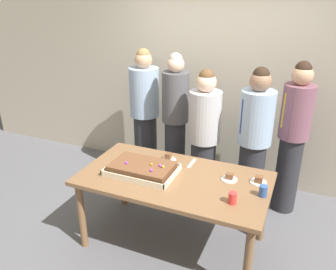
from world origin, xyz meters
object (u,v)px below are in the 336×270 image
object	(u,v)px
person_far_right_suit	(145,114)
plated_slice_near_left	(259,180)
sheet_cake	(142,169)
drink_cup_middle	(263,191)
person_green_shirt_behind	(204,138)
person_back_corner	(293,137)
person_serving_front	(175,121)
drink_cup_nearest	(233,198)
cake_server_utensil	(192,163)
party_table	(174,185)
plated_slice_far_left	(229,178)
person_striped_tie_right	(254,143)
plated_slice_near_right	(168,158)

from	to	relation	value
person_far_right_suit	plated_slice_near_left	bearing A→B (deg)	34.40
sheet_cake	drink_cup_middle	world-z (taller)	sheet_cake
person_green_shirt_behind	person_back_corner	xyz separation A→B (m)	(0.93, 0.24, 0.07)
person_serving_front	person_back_corner	xyz separation A→B (m)	(1.36, 0.05, 0.01)
drink_cup_middle	person_back_corner	world-z (taller)	person_back_corner
drink_cup_nearest	cake_server_utensil	distance (m)	0.75
party_table	person_far_right_suit	bearing A→B (deg)	127.43
drink_cup_middle	person_green_shirt_behind	size ratio (longest dim) A/B	0.06
plated_slice_far_left	cake_server_utensil	size ratio (longest dim) A/B	0.75
sheet_cake	person_back_corner	bearing A→B (deg)	41.15
drink_cup_nearest	plated_slice_near_left	bearing A→B (deg)	70.78
cake_server_utensil	drink_cup_middle	bearing A→B (deg)	-22.95
drink_cup_middle	cake_server_utensil	size ratio (longest dim) A/B	0.50
cake_server_utensil	person_back_corner	xyz separation A→B (m)	(0.90, 0.75, 0.15)
person_striped_tie_right	plated_slice_far_left	bearing A→B (deg)	37.67
drink_cup_middle	person_back_corner	bearing A→B (deg)	82.43
drink_cup_middle	person_striped_tie_right	bearing A→B (deg)	105.68
person_striped_tie_right	person_far_right_suit	distance (m)	1.51
person_green_shirt_behind	plated_slice_near_right	bearing A→B (deg)	-0.53
plated_slice_near_left	person_serving_front	distance (m)	1.41
person_striped_tie_right	person_far_right_suit	size ratio (longest dim) A/B	0.98
drink_cup_nearest	person_back_corner	xyz separation A→B (m)	(0.36, 1.27, 0.10)
person_green_shirt_behind	person_far_right_suit	distance (m)	0.97
party_table	sheet_cake	size ratio (longest dim) A/B	2.71
plated_slice_near_left	person_far_right_suit	xyz separation A→B (m)	(-1.63, 0.95, 0.11)
drink_cup_middle	person_far_right_suit	size ratio (longest dim) A/B	0.06
sheet_cake	drink_cup_nearest	bearing A→B (deg)	-9.99
sheet_cake	plated_slice_near_right	world-z (taller)	sheet_cake
party_table	drink_cup_nearest	size ratio (longest dim) A/B	17.74
plated_slice_far_left	person_back_corner	xyz separation A→B (m)	(0.47, 0.91, 0.13)
party_table	drink_cup_nearest	xyz separation A→B (m)	(0.60, -0.21, 0.14)
party_table	person_serving_front	distance (m)	1.11
drink_cup_nearest	person_green_shirt_behind	world-z (taller)	person_green_shirt_behind
sheet_cake	person_serving_front	size ratio (longest dim) A/B	0.38
party_table	plated_slice_near_left	distance (m)	0.78
person_striped_tie_right	person_far_right_suit	bearing A→B (deg)	-56.66
plated_slice_near_left	person_serving_front	bearing A→B (deg)	144.91
plated_slice_near_right	party_table	bearing A→B (deg)	-58.46
plated_slice_near_right	person_serving_front	bearing A→B (deg)	106.83
person_green_shirt_behind	cake_server_utensil	bearing A→B (deg)	25.47
person_far_right_suit	plated_slice_far_left	bearing A→B (deg)	28.56
plated_slice_far_left	sheet_cake	bearing A→B (deg)	-165.80
person_back_corner	party_table	bearing A→B (deg)	6.85
plated_slice_near_left	drink_cup_nearest	distance (m)	0.44
person_striped_tie_right	person_green_shirt_behind	bearing A→B (deg)	-43.94
person_green_shirt_behind	person_far_right_suit	bearing A→B (deg)	-88.44
drink_cup_nearest	person_serving_front	size ratio (longest dim) A/B	0.06
party_table	cake_server_utensil	distance (m)	0.34
party_table	person_striped_tie_right	bearing A→B (deg)	54.45
person_far_right_suit	person_serving_front	bearing A→B (deg)	48.33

